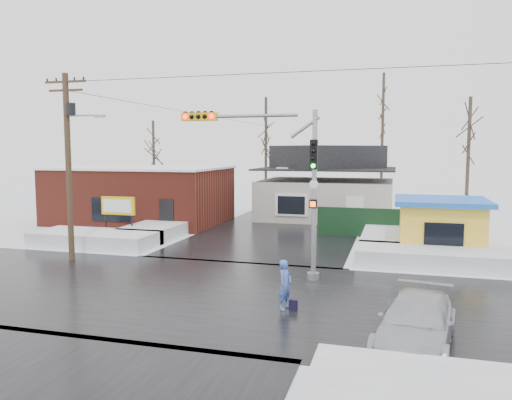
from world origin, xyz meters
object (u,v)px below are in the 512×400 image
(utility_pole, at_px, (69,156))
(pedestrian, at_px, (285,285))
(kiosk, at_px, (440,226))
(marquee_sign, at_px, (118,207))
(car, at_px, (416,323))
(traffic_signal, at_px, (277,170))

(utility_pole, distance_m, pedestrian, 13.21)
(kiosk, relative_size, pedestrian, 2.72)
(kiosk, bearing_deg, marquee_sign, -178.45)
(car, bearing_deg, kiosk, 91.73)
(marquee_sign, distance_m, kiosk, 18.51)
(marquee_sign, relative_size, car, 0.54)
(utility_pole, bearing_deg, car, -23.51)
(kiosk, bearing_deg, utility_pole, -159.56)
(pedestrian, bearing_deg, traffic_signal, 35.10)
(kiosk, bearing_deg, traffic_signal, -135.16)
(marquee_sign, xyz_separation_m, kiosk, (18.50, 0.50, -0.46))
(traffic_signal, height_order, kiosk, traffic_signal)
(pedestrian, bearing_deg, kiosk, -9.72)
(marquee_sign, distance_m, pedestrian, 16.58)
(marquee_sign, bearing_deg, kiosk, 1.55)
(kiosk, xyz_separation_m, pedestrian, (-5.80, -11.10, -0.62))
(traffic_signal, distance_m, pedestrian, 5.64)
(kiosk, distance_m, pedestrian, 12.54)
(traffic_signal, bearing_deg, marquee_sign, 150.28)
(utility_pole, relative_size, marquee_sign, 3.53)
(traffic_signal, distance_m, car, 9.17)
(traffic_signal, relative_size, kiosk, 1.52)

